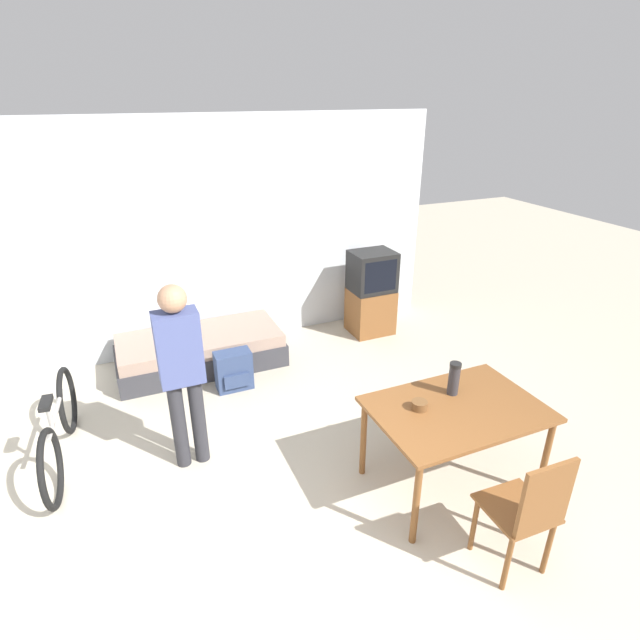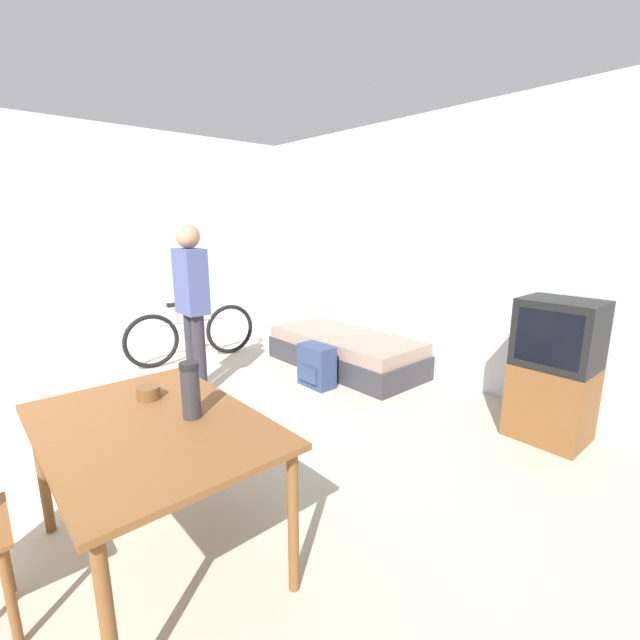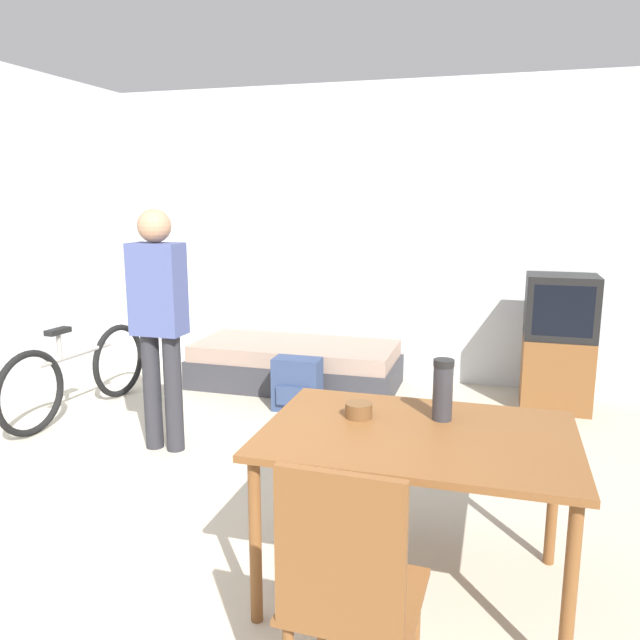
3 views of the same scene
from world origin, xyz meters
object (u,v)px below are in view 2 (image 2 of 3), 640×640
at_px(bicycle, 192,334).
at_px(backpack, 316,366).
at_px(daybed, 345,351).
at_px(tv, 554,371).
at_px(dining_table, 151,438).
at_px(mate_bowl, 149,393).
at_px(person_standing, 192,299).
at_px(thermos_flask, 190,388).

height_order(bicycle, backpack, bicycle).
bearing_deg(daybed, tv, 0.66).
xyz_separation_m(dining_table, mate_bowl, (-0.28, 0.10, 0.11)).
bearing_deg(mate_bowl, backpack, 115.56).
distance_m(daybed, backpack, 0.67).
bearing_deg(person_standing, thermos_flask, -25.36).
height_order(dining_table, bicycle, dining_table).
bearing_deg(backpack, thermos_flask, -55.62).
distance_m(dining_table, person_standing, 2.17).
height_order(dining_table, thermos_flask, thermos_flask).
bearing_deg(thermos_flask, daybed, 121.11).
distance_m(daybed, tv, 2.25).
xyz_separation_m(dining_table, bicycle, (-2.85, 1.52, -0.33)).
xyz_separation_m(thermos_flask, backpack, (-1.31, 1.91, -0.67)).
distance_m(bicycle, backpack, 1.73).
bearing_deg(tv, daybed, -179.34).
bearing_deg(dining_table, daybed, 118.16).
distance_m(daybed, mate_bowl, 2.92).
relative_size(dining_table, backpack, 3.00).
distance_m(bicycle, person_standing, 1.25).
xyz_separation_m(person_standing, mate_bowl, (1.57, -0.99, -0.17)).
bearing_deg(daybed, bicycle, -139.65).
relative_size(tv, person_standing, 0.67).
bearing_deg(daybed, person_standing, -103.86).
distance_m(tv, bicycle, 3.83).
relative_size(bicycle, backpack, 3.69).
bearing_deg(thermos_flask, dining_table, -114.55).
distance_m(dining_table, backpack, 2.46).
bearing_deg(person_standing, daybed, 76.14).
bearing_deg(daybed, mate_bowl, -65.81).
distance_m(bicycle, thermos_flask, 3.28).
height_order(tv, person_standing, person_standing).
height_order(daybed, dining_table, dining_table).
bearing_deg(person_standing, dining_table, -30.48).
distance_m(person_standing, backpack, 1.38).
relative_size(person_standing, mate_bowl, 13.40).
xyz_separation_m(daybed, thermos_flask, (1.53, -2.54, 0.69)).
bearing_deg(person_standing, tv, 32.15).
bearing_deg(mate_bowl, daybed, 114.19).
bearing_deg(daybed, backpack, -70.35).
bearing_deg(bicycle, tv, 18.57).
xyz_separation_m(tv, mate_bowl, (-1.05, -2.64, 0.23)).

